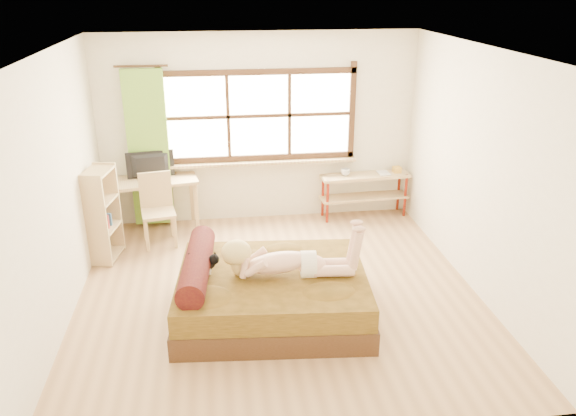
{
  "coord_description": "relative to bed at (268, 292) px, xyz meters",
  "views": [
    {
      "loc": [
        -0.64,
        -5.56,
        3.35
      ],
      "look_at": [
        0.14,
        0.2,
        0.96
      ],
      "focal_mm": 35.0,
      "sensor_mm": 36.0,
      "label": 1
    }
  ],
  "objects": [
    {
      "name": "floor",
      "position": [
        0.16,
        0.42,
        -0.27
      ],
      "size": [
        4.5,
        4.5,
        0.0
      ],
      "primitive_type": "plane",
      "color": "#9E754C",
      "rests_on": "ground"
    },
    {
      "name": "ceiling",
      "position": [
        0.16,
        0.42,
        2.43
      ],
      "size": [
        4.5,
        4.5,
        0.0
      ],
      "primitive_type": "plane",
      "rotation": [
        3.14,
        0.0,
        0.0
      ],
      "color": "white",
      "rests_on": "wall_back"
    },
    {
      "name": "wall_back",
      "position": [
        0.16,
        2.67,
        1.08
      ],
      "size": [
        4.5,
        0.0,
        4.5
      ],
      "primitive_type": "plane",
      "rotation": [
        1.57,
        0.0,
        0.0
      ],
      "color": "silver",
      "rests_on": "floor"
    },
    {
      "name": "wall_front",
      "position": [
        0.16,
        -1.83,
        1.08
      ],
      "size": [
        4.5,
        0.0,
        4.5
      ],
      "primitive_type": "plane",
      "rotation": [
        -1.57,
        0.0,
        0.0
      ],
      "color": "silver",
      "rests_on": "floor"
    },
    {
      "name": "wall_left",
      "position": [
        -2.09,
        0.42,
        1.08
      ],
      "size": [
        0.0,
        4.5,
        4.5
      ],
      "primitive_type": "plane",
      "rotation": [
        1.57,
        0.0,
        1.57
      ],
      "color": "silver",
      "rests_on": "floor"
    },
    {
      "name": "wall_right",
      "position": [
        2.41,
        0.42,
        1.08
      ],
      "size": [
        0.0,
        4.5,
        4.5
      ],
      "primitive_type": "plane",
      "rotation": [
        1.57,
        0.0,
        -1.57
      ],
      "color": "silver",
      "rests_on": "floor"
    },
    {
      "name": "window",
      "position": [
        0.16,
        2.64,
        1.24
      ],
      "size": [
        2.8,
        0.16,
        1.46
      ],
      "color": "#FFEDBF",
      "rests_on": "wall_back"
    },
    {
      "name": "curtain",
      "position": [
        -1.39,
        2.55,
        0.88
      ],
      "size": [
        0.55,
        0.1,
        2.2
      ],
      "primitive_type": "cube",
      "color": "#528724",
      "rests_on": "wall_back"
    },
    {
      "name": "bed",
      "position": [
        0.0,
        0.0,
        0.0
      ],
      "size": [
        2.12,
        1.76,
        0.76
      ],
      "rotation": [
        0.0,
        0.0,
        -0.09
      ],
      "color": "black",
      "rests_on": "floor"
    },
    {
      "name": "woman",
      "position": [
        0.2,
        -0.05,
        0.53
      ],
      "size": [
        1.42,
        0.52,
        0.6
      ],
      "primitive_type": null,
      "rotation": [
        0.0,
        0.0,
        -0.09
      ],
      "color": "#DAA58C",
      "rests_on": "bed"
    },
    {
      "name": "kitten",
      "position": [
        -0.67,
        0.1,
        0.35
      ],
      "size": [
        0.31,
        0.14,
        0.24
      ],
      "primitive_type": null,
      "rotation": [
        0.0,
        0.0,
        -0.09
      ],
      "color": "black",
      "rests_on": "bed"
    },
    {
      "name": "desk",
      "position": [
        -1.37,
        2.37,
        0.4
      ],
      "size": [
        1.31,
        0.76,
        0.77
      ],
      "rotation": [
        0.0,
        0.0,
        0.17
      ],
      "color": "tan",
      "rests_on": "floor"
    },
    {
      "name": "monitor",
      "position": [
        -1.37,
        2.42,
        0.69
      ],
      "size": [
        0.65,
        0.19,
        0.37
      ],
      "primitive_type": "imported",
      "rotation": [
        0.0,
        0.0,
        3.31
      ],
      "color": "black",
      "rests_on": "desk"
    },
    {
      "name": "chair",
      "position": [
        -1.28,
        2.0,
        0.27
      ],
      "size": [
        0.5,
        0.5,
        0.96
      ],
      "rotation": [
        0.0,
        0.0,
        0.17
      ],
      "color": "tan",
      "rests_on": "floor"
    },
    {
      "name": "pipe_shelf",
      "position": [
        1.72,
        2.49,
        0.21
      ],
      "size": [
        1.34,
        0.42,
        0.75
      ],
      "rotation": [
        0.0,
        0.0,
        0.07
      ],
      "color": "tan",
      "rests_on": "floor"
    },
    {
      "name": "cup",
      "position": [
        1.41,
        2.49,
        0.44
      ],
      "size": [
        0.14,
        0.14,
        0.1
      ],
      "primitive_type": "imported",
      "rotation": [
        0.0,
        0.0,
        0.07
      ],
      "color": "gray",
      "rests_on": "pipe_shelf"
    },
    {
      "name": "book",
      "position": [
        1.91,
        2.49,
        0.4
      ],
      "size": [
        0.18,
        0.23,
        0.02
      ],
      "primitive_type": "imported",
      "rotation": [
        0.0,
        0.0,
        0.07
      ],
      "color": "gray",
      "rests_on": "pipe_shelf"
    },
    {
      "name": "bookshelf",
      "position": [
        -1.92,
        1.58,
        0.34
      ],
      "size": [
        0.39,
        0.57,
        1.2
      ],
      "rotation": [
        0.0,
        0.0,
        -0.19
      ],
      "color": "tan",
      "rests_on": "floor"
    }
  ]
}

